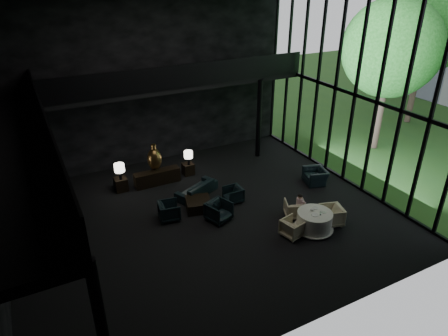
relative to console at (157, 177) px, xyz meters
name	(u,v)px	position (x,y,z in m)	size (l,w,h in m)	color
floor	(207,217)	(0.81, -3.50, -0.33)	(14.00, 12.00, 0.02)	black
wall_back	(150,82)	(0.81, 2.50, 3.67)	(14.00, 0.04, 8.00)	black
wall_front	(317,201)	(0.81, -9.50, 3.67)	(14.00, 0.04, 8.00)	black
curtain_wall	(355,95)	(7.76, -3.50, 3.67)	(0.20, 12.00, 8.00)	black
mezzanine_left	(14,154)	(-5.19, -3.50, 3.67)	(2.00, 12.00, 0.25)	black
mezzanine_back	(178,84)	(1.81, 1.50, 3.67)	(12.00, 2.00, 0.25)	black
railing_left	(47,129)	(-4.19, -3.50, 4.27)	(0.06, 12.00, 1.00)	black
railing_back	(186,76)	(1.81, 0.50, 4.27)	(12.00, 0.06, 1.00)	black
column_nw	(45,143)	(-4.19, 2.20, 1.67)	(0.24, 0.24, 4.00)	black
column_ne	(259,119)	(5.61, 0.50, 1.67)	(0.24, 0.24, 4.00)	black
tree_near	(392,49)	(11.81, -1.50, 4.91)	(4.80, 4.80, 7.65)	#382D23
tree_far	(429,22)	(16.81, 0.50, 5.66)	(5.60, 5.60, 8.80)	#382D23
console	(157,177)	(0.00, 0.00, 0.00)	(2.06, 0.47, 0.66)	black
bronze_urn	(154,159)	(0.00, 0.19, 0.84)	(0.64, 0.64, 1.20)	#985422
side_table_left	(121,184)	(-1.60, 0.19, -0.03)	(0.53, 0.53, 0.59)	black
table_lamp_left	(119,168)	(-1.60, 0.08, 0.78)	(0.44, 0.44, 0.73)	black
side_table_right	(188,169)	(1.60, 0.24, -0.05)	(0.50, 0.50, 0.55)	black
table_lamp_right	(188,155)	(1.60, 0.14, 0.70)	(0.40, 0.40, 0.68)	black
sofa	(197,187)	(1.17, -1.71, 0.05)	(1.92, 0.56, 0.75)	black
lounge_armchair_west	(169,210)	(-0.52, -2.91, 0.08)	(0.80, 0.75, 0.82)	black
lounge_armchair_east	(233,194)	(2.30, -2.90, 0.00)	(0.65, 0.60, 0.66)	black
lounge_armchair_south	(219,209)	(1.14, -3.86, 0.14)	(0.92, 0.86, 0.95)	black
window_armchair	(315,174)	(6.36, -3.20, 0.11)	(0.99, 0.64, 0.87)	black
coffee_table	(198,204)	(0.76, -2.78, -0.11)	(0.98, 0.98, 0.43)	black
dining_table	(314,222)	(3.97, -6.08, 0.00)	(1.46, 1.46, 0.75)	white
dining_chair_north	(295,208)	(3.89, -5.00, 0.04)	(0.71, 0.67, 0.73)	beige
dining_chair_east	(331,214)	(4.79, -6.06, 0.10)	(0.83, 0.78, 0.86)	#C2BC97
dining_chair_west	(293,227)	(3.06, -6.00, 0.03)	(0.70, 0.65, 0.72)	beige
child	(300,200)	(4.02, -5.10, 0.40)	(0.26, 0.26, 0.57)	silver
plate_a	(315,215)	(3.86, -6.19, 0.43)	(0.26, 0.26, 0.02)	white
plate_b	(315,208)	(4.18, -5.83, 0.43)	(0.22, 0.22, 0.02)	white
saucer	(324,213)	(4.26, -6.22, 0.43)	(0.16, 0.16, 0.01)	white
coffee_cup	(321,212)	(4.16, -6.17, 0.47)	(0.09, 0.09, 0.07)	white
cereal_bowl	(312,210)	(3.96, -5.92, 0.46)	(0.15, 0.15, 0.07)	white
cream_pot	(321,214)	(4.04, -6.28, 0.46)	(0.07, 0.07, 0.08)	#99999E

